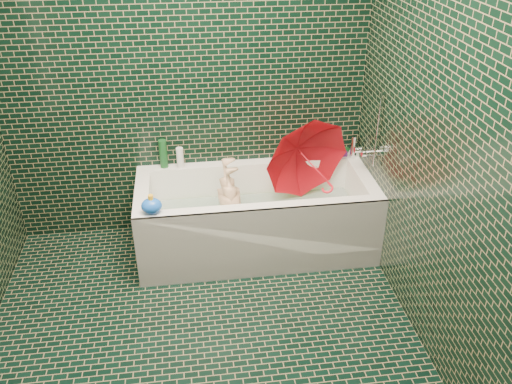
{
  "coord_description": "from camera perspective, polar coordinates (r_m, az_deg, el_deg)",
  "views": [
    {
      "loc": [
        -0.01,
        -2.3,
        2.42
      ],
      "look_at": [
        0.42,
        0.82,
        0.59
      ],
      "focal_mm": 38.0,
      "sensor_mm": 36.0,
      "label": 1
    }
  ],
  "objects": [
    {
      "name": "wall_back",
      "position": [
        3.88,
        -7.56,
        12.32
      ],
      "size": [
        2.8,
        0.0,
        2.8
      ],
      "primitive_type": "plane",
      "rotation": [
        1.57,
        0.0,
        0.0
      ],
      "color": "black",
      "rests_on": "floor"
    },
    {
      "name": "rubber_duck",
      "position": [
        4.2,
        6.35,
        4.16
      ],
      "size": [
        0.12,
        0.09,
        0.1
      ],
      "rotation": [
        0.0,
        0.0,
        -0.19
      ],
      "color": "#FFAF1A",
      "rests_on": "bathtub"
    },
    {
      "name": "bottle_left_short",
      "position": [
        4.05,
        -7.99,
        3.59
      ],
      "size": [
        0.06,
        0.06,
        0.16
      ],
      "primitive_type": "cylinder",
      "rotation": [
        0.0,
        0.0,
        0.06
      ],
      "color": "white",
      "rests_on": "bathtub"
    },
    {
      "name": "bottle_right_tall",
      "position": [
        4.19,
        7.0,
        5.01
      ],
      "size": [
        0.06,
        0.06,
        0.22
      ],
      "primitive_type": "cylinder",
      "rotation": [
        0.0,
        0.0,
        -0.04
      ],
      "color": "#13451D",
      "rests_on": "bathtub"
    },
    {
      "name": "umbrella",
      "position": [
        3.9,
        6.15,
        2.61
      ],
      "size": [
        0.93,
        0.88,
        0.84
      ],
      "primitive_type": "imported",
      "rotation": [
        0.17,
        -0.37,
        0.25
      ],
      "color": "red",
      "rests_on": "bathtub"
    },
    {
      "name": "bath_mat",
      "position": [
        4.05,
        -0.02,
        -3.86
      ],
      "size": [
        1.35,
        0.47,
        0.01
      ],
      "primitive_type": "cube",
      "color": "#3FD52A",
      "rests_on": "bathtub"
    },
    {
      "name": "soap_bottle_a",
      "position": [
        4.27,
        10.14,
        3.62
      ],
      "size": [
        0.13,
        0.13,
        0.25
      ],
      "primitive_type": "imported",
      "rotation": [
        0.0,
        0.0,
        -0.42
      ],
      "color": "white",
      "rests_on": "bathtub"
    },
    {
      "name": "floor",
      "position": [
        3.34,
        -5.47,
        -16.5
      ],
      "size": [
        2.8,
        2.8,
        0.0
      ],
      "primitive_type": "plane",
      "color": "black",
      "rests_on": "ground"
    },
    {
      "name": "wall_right",
      "position": [
        2.9,
        19.87,
        4.4
      ],
      "size": [
        0.0,
        2.8,
        2.8
      ],
      "primitive_type": "plane",
      "rotation": [
        1.57,
        0.0,
        -1.57
      ],
      "color": "black",
      "rests_on": "floor"
    },
    {
      "name": "child",
      "position": [
        3.94,
        -2.41,
        -2.34
      ],
      "size": [
        0.83,
        0.32,
        0.24
      ],
      "primitive_type": "imported",
      "rotation": [
        -1.52,
        0.0,
        -1.6
      ],
      "color": "tan",
      "rests_on": "bathtub"
    },
    {
      "name": "soap_bottle_b",
      "position": [
        4.26,
        9.08,
        3.68
      ],
      "size": [
        0.08,
        0.08,
        0.17
      ],
      "primitive_type": "imported",
      "rotation": [
        0.0,
        0.0,
        -0.07
      ],
      "color": "#58217B",
      "rests_on": "bathtub"
    },
    {
      "name": "bath_toy",
      "position": [
        3.53,
        -10.94,
        -1.42
      ],
      "size": [
        0.16,
        0.15,
        0.13
      ],
      "rotation": [
        0.0,
        0.0,
        0.36
      ],
      "color": "blue",
      "rests_on": "bathtub"
    },
    {
      "name": "faucet",
      "position": [
        3.92,
        11.91,
        4.57
      ],
      "size": [
        0.18,
        0.19,
        0.55
      ],
      "color": "silver",
      "rests_on": "wall_right"
    },
    {
      "name": "soap_bottle_c",
      "position": [
        4.29,
        9.58,
        3.85
      ],
      "size": [
        0.14,
        0.14,
        0.15
      ],
      "primitive_type": "imported",
      "rotation": [
        0.0,
        0.0,
        0.25
      ],
      "color": "#13451D",
      "rests_on": "bathtub"
    },
    {
      "name": "bottle_right_pump",
      "position": [
        4.23,
        10.25,
        4.71
      ],
      "size": [
        0.06,
        0.06,
        0.18
      ],
      "primitive_type": "cylinder",
      "rotation": [
        0.0,
        0.0,
        -0.28
      ],
      "color": "silver",
      "rests_on": "bathtub"
    },
    {
      "name": "water",
      "position": [
        3.97,
        -0.02,
        -2.14
      ],
      "size": [
        1.48,
        0.53,
        0.0
      ],
      "primitive_type": "cube",
      "color": "silver",
      "rests_on": "bathtub"
    },
    {
      "name": "bottle_left_tall",
      "position": [
        4.07,
        -9.73,
        3.99
      ],
      "size": [
        0.08,
        0.08,
        0.22
      ],
      "primitive_type": "cylinder",
      "rotation": [
        0.0,
        0.0,
        0.31
      ],
      "color": "#13451D",
      "rests_on": "bathtub"
    },
    {
      "name": "bathtub",
      "position": [
        4.01,
        0.01,
        -3.34
      ],
      "size": [
        1.7,
        0.75,
        0.55
      ],
      "color": "white",
      "rests_on": "floor"
    }
  ]
}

